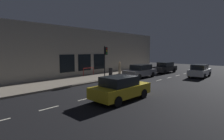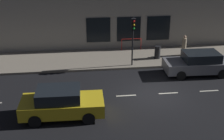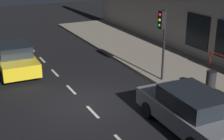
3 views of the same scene
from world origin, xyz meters
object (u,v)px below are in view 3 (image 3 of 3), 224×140
object	(u,v)px
parked_car_2	(190,110)
trash_bin	(211,81)
parked_car_3	(15,58)
traffic_light	(162,29)

from	to	relation	value
parked_car_2	trash_bin	world-z (taller)	parked_car_2
parked_car_3	trash_bin	distance (m)	10.33
trash_bin	traffic_light	bearing A→B (deg)	120.28
parked_car_2	parked_car_3	world-z (taller)	same
parked_car_2	trash_bin	xyz separation A→B (m)	(2.99, 2.10, -0.15)
parked_car_3	parked_car_2	bearing A→B (deg)	117.52
traffic_light	trash_bin	world-z (taller)	traffic_light
parked_car_2	trash_bin	distance (m)	3.65
traffic_light	trash_bin	bearing A→B (deg)	-59.72
parked_car_3	trash_bin	xyz separation A→B (m)	(7.50, -7.11, -0.15)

